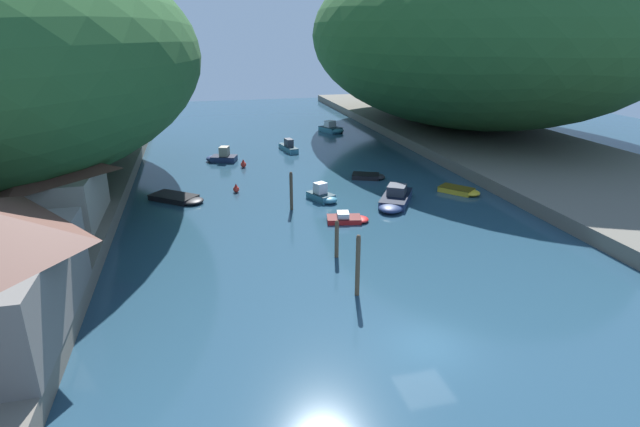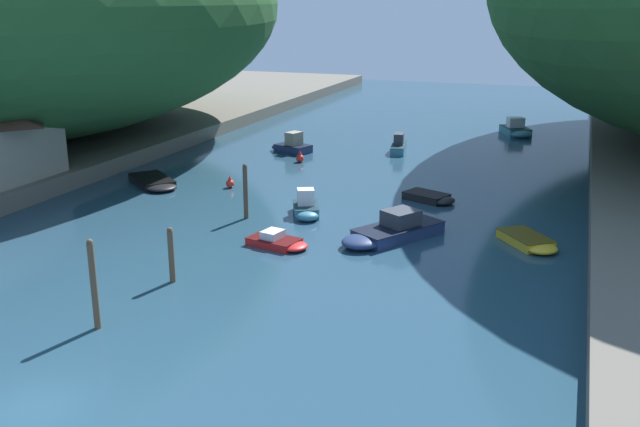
{
  "view_description": "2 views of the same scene",
  "coord_description": "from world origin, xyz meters",
  "px_view_note": "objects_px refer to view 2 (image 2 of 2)",
  "views": [
    {
      "loc": [
        -9.88,
        -18.47,
        14.21
      ],
      "look_at": [
        -1.05,
        17.21,
        0.79
      ],
      "focal_mm": 28.0,
      "sensor_mm": 36.0,
      "label": 1
    },
    {
      "loc": [
        15.41,
        -15.51,
        12.57
      ],
      "look_at": [
        2.24,
        20.3,
        0.97
      ],
      "focal_mm": 40.0,
      "sensor_mm": 36.0,
      "label": 2
    }
  ],
  "objects_px": {
    "boat_mid_channel": "(390,231)",
    "boat_small_dinghy": "(530,242)",
    "boat_cabin_cruiser": "(432,198)",
    "person_on_quay": "(22,164)",
    "boat_red_skiff": "(399,145)",
    "boat_yellow_tender": "(306,208)",
    "channel_buoy_far": "(230,183)",
    "boat_navy_launch": "(517,130)",
    "boat_far_upstream": "(290,146)",
    "boat_far_right_bank": "(279,242)",
    "channel_buoy_near": "(300,158)",
    "boat_white_cruiser": "(155,183)"
  },
  "relations": [
    {
      "from": "boat_far_upstream",
      "to": "channel_buoy_near",
      "type": "distance_m",
      "value": 4.06
    },
    {
      "from": "boat_small_dinghy",
      "to": "boat_red_skiff",
      "type": "bearing_deg",
      "value": -98.01
    },
    {
      "from": "boat_small_dinghy",
      "to": "boat_mid_channel",
      "type": "bearing_deg",
      "value": -26.41
    },
    {
      "from": "boat_navy_launch",
      "to": "person_on_quay",
      "type": "relative_size",
      "value": 2.71
    },
    {
      "from": "boat_far_right_bank",
      "to": "boat_navy_launch",
      "type": "xyz_separation_m",
      "value": [
        8.69,
        36.77,
        0.24
      ]
    },
    {
      "from": "boat_red_skiff",
      "to": "boat_small_dinghy",
      "type": "height_order",
      "value": "boat_red_skiff"
    },
    {
      "from": "boat_mid_channel",
      "to": "boat_small_dinghy",
      "type": "distance_m",
      "value": 7.37
    },
    {
      "from": "boat_far_right_bank",
      "to": "channel_buoy_far",
      "type": "distance_m",
      "value": 12.75
    },
    {
      "from": "boat_white_cruiser",
      "to": "boat_yellow_tender",
      "type": "height_order",
      "value": "boat_yellow_tender"
    },
    {
      "from": "boat_yellow_tender",
      "to": "channel_buoy_far",
      "type": "relative_size",
      "value": 4.0
    },
    {
      "from": "boat_navy_launch",
      "to": "boat_yellow_tender",
      "type": "relative_size",
      "value": 1.32
    },
    {
      "from": "boat_mid_channel",
      "to": "person_on_quay",
      "type": "relative_size",
      "value": 3.87
    },
    {
      "from": "boat_red_skiff",
      "to": "person_on_quay",
      "type": "distance_m",
      "value": 30.11
    },
    {
      "from": "channel_buoy_near",
      "to": "boat_white_cruiser",
      "type": "bearing_deg",
      "value": -122.91
    },
    {
      "from": "boat_mid_channel",
      "to": "person_on_quay",
      "type": "height_order",
      "value": "person_on_quay"
    },
    {
      "from": "boat_far_right_bank",
      "to": "boat_red_skiff",
      "type": "height_order",
      "value": "boat_red_skiff"
    },
    {
      "from": "boat_far_upstream",
      "to": "channel_buoy_far",
      "type": "distance_m",
      "value": 12.44
    },
    {
      "from": "boat_navy_launch",
      "to": "channel_buoy_far",
      "type": "relative_size",
      "value": 5.3
    },
    {
      "from": "boat_far_upstream",
      "to": "boat_red_skiff",
      "type": "xyz_separation_m",
      "value": [
        8.49,
        3.85,
        -0.04
      ]
    },
    {
      "from": "boat_far_right_bank",
      "to": "boat_small_dinghy",
      "type": "height_order",
      "value": "boat_far_right_bank"
    },
    {
      "from": "boat_cabin_cruiser",
      "to": "person_on_quay",
      "type": "height_order",
      "value": "person_on_quay"
    },
    {
      "from": "boat_navy_launch",
      "to": "boat_small_dinghy",
      "type": "xyz_separation_m",
      "value": [
        3.73,
        -32.21,
        -0.25
      ]
    },
    {
      "from": "boat_mid_channel",
      "to": "boat_far_upstream",
      "type": "xyz_separation_m",
      "value": [
        -13.8,
        19.31,
        0.05
      ]
    },
    {
      "from": "boat_navy_launch",
      "to": "boat_red_skiff",
      "type": "distance_m",
      "value": 13.74
    },
    {
      "from": "boat_mid_channel",
      "to": "boat_white_cruiser",
      "type": "xyz_separation_m",
      "value": [
        -18.32,
        5.51,
        -0.24
      ]
    },
    {
      "from": "boat_far_right_bank",
      "to": "boat_small_dinghy",
      "type": "relative_size",
      "value": 0.88
    },
    {
      "from": "boat_white_cruiser",
      "to": "person_on_quay",
      "type": "relative_size",
      "value": 3.15
    },
    {
      "from": "channel_buoy_far",
      "to": "boat_small_dinghy",
      "type": "bearing_deg",
      "value": -14.85
    },
    {
      "from": "boat_white_cruiser",
      "to": "person_on_quay",
      "type": "distance_m",
      "value": 8.59
    },
    {
      "from": "boat_navy_launch",
      "to": "boat_red_skiff",
      "type": "xyz_separation_m",
      "value": [
        -8.8,
        -10.54,
        -0.02
      ]
    },
    {
      "from": "boat_cabin_cruiser",
      "to": "person_on_quay",
      "type": "bearing_deg",
      "value": -50.45
    },
    {
      "from": "boat_mid_channel",
      "to": "boat_small_dinghy",
      "type": "xyz_separation_m",
      "value": [
        7.22,
        1.49,
        -0.23
      ]
    },
    {
      "from": "channel_buoy_near",
      "to": "person_on_quay",
      "type": "distance_m",
      "value": 20.57
    },
    {
      "from": "boat_red_skiff",
      "to": "boat_yellow_tender",
      "type": "height_order",
      "value": "boat_red_skiff"
    },
    {
      "from": "boat_white_cruiser",
      "to": "boat_cabin_cruiser",
      "type": "xyz_separation_m",
      "value": [
        18.89,
        2.75,
        0.0
      ]
    },
    {
      "from": "boat_mid_channel",
      "to": "person_on_quay",
      "type": "bearing_deg",
      "value": 30.81
    },
    {
      "from": "boat_yellow_tender",
      "to": "person_on_quay",
      "type": "height_order",
      "value": "person_on_quay"
    },
    {
      "from": "channel_buoy_far",
      "to": "person_on_quay",
      "type": "distance_m",
      "value": 13.56
    },
    {
      "from": "boat_cabin_cruiser",
      "to": "boat_small_dinghy",
      "type": "relative_size",
      "value": 0.93
    },
    {
      "from": "boat_white_cruiser",
      "to": "person_on_quay",
      "type": "bearing_deg",
      "value": -12.49
    },
    {
      "from": "boat_small_dinghy",
      "to": "boat_navy_launch",
      "type": "bearing_deg",
      "value": -121.45
    },
    {
      "from": "boat_mid_channel",
      "to": "boat_small_dinghy",
      "type": "height_order",
      "value": "boat_mid_channel"
    },
    {
      "from": "channel_buoy_far",
      "to": "person_on_quay",
      "type": "bearing_deg",
      "value": -150.81
    },
    {
      "from": "boat_navy_launch",
      "to": "boat_yellow_tender",
      "type": "xyz_separation_m",
      "value": [
        -9.34,
        -31.16,
        -0.03
      ]
    },
    {
      "from": "boat_cabin_cruiser",
      "to": "person_on_quay",
      "type": "distance_m",
      "value": 26.74
    },
    {
      "from": "boat_far_upstream",
      "to": "boat_red_skiff",
      "type": "bearing_deg",
      "value": -46.98
    },
    {
      "from": "boat_yellow_tender",
      "to": "channel_buoy_near",
      "type": "bearing_deg",
      "value": -91.83
    },
    {
      "from": "boat_yellow_tender",
      "to": "boat_cabin_cruiser",
      "type": "bearing_deg",
      "value": -163.26
    },
    {
      "from": "boat_navy_launch",
      "to": "channel_buoy_far",
      "type": "height_order",
      "value": "boat_navy_launch"
    },
    {
      "from": "boat_far_right_bank",
      "to": "channel_buoy_far",
      "type": "bearing_deg",
      "value": -129.66
    }
  ]
}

